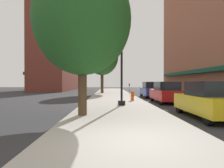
{
  "coord_description": "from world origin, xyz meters",
  "views": [
    {
      "loc": [
        -0.51,
        -5.31,
        1.62
      ],
      "look_at": [
        -0.21,
        15.27,
        1.44
      ],
      "focal_mm": 33.35,
      "sensor_mm": 36.0,
      "label": 1
    }
  ],
  "objects_px": {
    "tree_mid": "(82,19)",
    "car_blue": "(151,90)",
    "parking_meter_near": "(129,88)",
    "lamppost": "(122,58)",
    "tree_near": "(102,57)",
    "car_yellow": "(209,100)",
    "car_red": "(166,93)",
    "fire_hydrant": "(132,96)"
  },
  "relations": [
    {
      "from": "parking_meter_near",
      "to": "car_yellow",
      "type": "distance_m",
      "value": 16.94
    },
    {
      "from": "lamppost",
      "to": "tree_near",
      "type": "xyz_separation_m",
      "value": [
        -1.79,
        15.48,
        1.98
      ]
    },
    {
      "from": "parking_meter_near",
      "to": "fire_hydrant",
      "type": "bearing_deg",
      "value": -94.05
    },
    {
      "from": "car_yellow",
      "to": "fire_hydrant",
      "type": "bearing_deg",
      "value": 109.79
    },
    {
      "from": "tree_near",
      "to": "car_yellow",
      "type": "xyz_separation_m",
      "value": [
        5.47,
        -19.73,
        -4.38
      ]
    },
    {
      "from": "fire_hydrant",
      "to": "car_red",
      "type": "xyz_separation_m",
      "value": [
        2.59,
        -0.74,
        0.29
      ]
    },
    {
      "from": "lamppost",
      "to": "parking_meter_near",
      "type": "height_order",
      "value": "lamppost"
    },
    {
      "from": "fire_hydrant",
      "to": "car_blue",
      "type": "relative_size",
      "value": 0.18
    },
    {
      "from": "tree_near",
      "to": "car_red",
      "type": "distance_m",
      "value": 14.54
    },
    {
      "from": "fire_hydrant",
      "to": "car_yellow",
      "type": "distance_m",
      "value": 8.15
    },
    {
      "from": "lamppost",
      "to": "tree_near",
      "type": "height_order",
      "value": "tree_near"
    },
    {
      "from": "parking_meter_near",
      "to": "car_blue",
      "type": "height_order",
      "value": "car_blue"
    },
    {
      "from": "tree_mid",
      "to": "car_blue",
      "type": "distance_m",
      "value": 14.34
    },
    {
      "from": "tree_near",
      "to": "tree_mid",
      "type": "bearing_deg",
      "value": -90.73
    },
    {
      "from": "tree_near",
      "to": "car_blue",
      "type": "distance_m",
      "value": 9.81
    },
    {
      "from": "fire_hydrant",
      "to": "car_red",
      "type": "relative_size",
      "value": 0.18
    },
    {
      "from": "tree_near",
      "to": "car_blue",
      "type": "bearing_deg",
      "value": -51.47
    },
    {
      "from": "car_blue",
      "to": "parking_meter_near",
      "type": "bearing_deg",
      "value": 118.26
    },
    {
      "from": "lamppost",
      "to": "car_red",
      "type": "xyz_separation_m",
      "value": [
        3.69,
        2.73,
        -2.39
      ]
    },
    {
      "from": "lamppost",
      "to": "tree_near",
      "type": "relative_size",
      "value": 0.77
    },
    {
      "from": "parking_meter_near",
      "to": "car_blue",
      "type": "xyz_separation_m",
      "value": [
        1.95,
        -3.98,
        -0.14
      ]
    },
    {
      "from": "fire_hydrant",
      "to": "car_red",
      "type": "bearing_deg",
      "value": -15.93
    },
    {
      "from": "tree_near",
      "to": "car_yellow",
      "type": "distance_m",
      "value": 20.93
    },
    {
      "from": "tree_near",
      "to": "car_yellow",
      "type": "height_order",
      "value": "tree_near"
    },
    {
      "from": "tree_near",
      "to": "tree_mid",
      "type": "distance_m",
      "value": 19.5
    },
    {
      "from": "fire_hydrant",
      "to": "car_blue",
      "type": "bearing_deg",
      "value": 63.17
    },
    {
      "from": "parking_meter_near",
      "to": "lamppost",
      "type": "bearing_deg",
      "value": -97.85
    },
    {
      "from": "car_blue",
      "to": "lamppost",
      "type": "bearing_deg",
      "value": -111.05
    },
    {
      "from": "tree_near",
      "to": "tree_mid",
      "type": "xyz_separation_m",
      "value": [
        -0.25,
        -19.49,
        -0.69
      ]
    },
    {
      "from": "lamppost",
      "to": "tree_mid",
      "type": "xyz_separation_m",
      "value": [
        -2.04,
        -4.01,
        1.29
      ]
    },
    {
      "from": "tree_near",
      "to": "lamppost",
      "type": "bearing_deg",
      "value": -83.41
    },
    {
      "from": "fire_hydrant",
      "to": "car_red",
      "type": "distance_m",
      "value": 2.71
    },
    {
      "from": "parking_meter_near",
      "to": "tree_mid",
      "type": "bearing_deg",
      "value": -102.81
    },
    {
      "from": "car_red",
      "to": "car_blue",
      "type": "distance_m",
      "value": 5.87
    },
    {
      "from": "fire_hydrant",
      "to": "car_blue",
      "type": "xyz_separation_m",
      "value": [
        2.59,
        5.13,
        0.29
      ]
    },
    {
      "from": "tree_near",
      "to": "car_yellow",
      "type": "relative_size",
      "value": 1.79
    },
    {
      "from": "fire_hydrant",
      "to": "tree_near",
      "type": "xyz_separation_m",
      "value": [
        -2.88,
        12.0,
        4.67
      ]
    },
    {
      "from": "tree_mid",
      "to": "car_blue",
      "type": "xyz_separation_m",
      "value": [
        5.72,
        12.62,
        -3.68
      ]
    },
    {
      "from": "car_blue",
      "to": "car_red",
      "type": "bearing_deg",
      "value": -87.86
    },
    {
      "from": "car_red",
      "to": "tree_near",
      "type": "bearing_deg",
      "value": 114.68
    },
    {
      "from": "car_yellow",
      "to": "car_blue",
      "type": "distance_m",
      "value": 12.85
    },
    {
      "from": "tree_near",
      "to": "car_red",
      "type": "bearing_deg",
      "value": -66.76
    }
  ]
}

